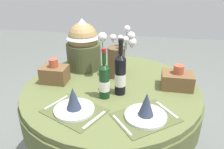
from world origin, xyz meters
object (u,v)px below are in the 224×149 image
(place_setting_right, at_px, (146,111))
(woven_basket_side_left, at_px, (54,74))
(wine_bottle_left, at_px, (120,74))
(wine_bottle_centre, at_px, (104,80))
(woven_basket_side_right, at_px, (177,80))
(flower_vase, at_px, (117,57))
(place_setting_left, at_px, (74,104))
(gift_tub_back_left, at_px, (83,43))
(dining_table, at_px, (111,102))

(place_setting_right, relative_size, woven_basket_side_left, 2.27)
(wine_bottle_left, bearing_deg, wine_bottle_centre, -144.04)
(place_setting_right, xyz_separation_m, woven_basket_side_right, (0.20, 0.40, 0.01))
(wine_bottle_left, distance_m, woven_basket_side_right, 0.42)
(place_setting_right, bearing_deg, flower_vase, 115.75)
(wine_bottle_left, xyz_separation_m, woven_basket_side_left, (-0.50, 0.08, -0.08))
(flower_vase, height_order, wine_bottle_centre, flower_vase)
(place_setting_left, xyz_separation_m, woven_basket_side_right, (0.62, 0.41, 0.01))
(flower_vase, height_order, woven_basket_side_left, flower_vase)
(wine_bottle_left, height_order, wine_bottle_centre, wine_bottle_left)
(place_setting_left, height_order, woven_basket_side_right, woven_basket_side_right)
(wine_bottle_left, xyz_separation_m, gift_tub_back_left, (-0.36, 0.37, 0.08))
(place_setting_left, height_order, gift_tub_back_left, gift_tub_back_left)
(place_setting_left, distance_m, woven_basket_side_left, 0.43)
(dining_table, bearing_deg, gift_tub_back_left, 134.68)
(wine_bottle_left, xyz_separation_m, woven_basket_side_right, (0.38, 0.15, -0.08))
(flower_vase, relative_size, wine_bottle_centre, 1.21)
(place_setting_left, xyz_separation_m, place_setting_right, (0.42, 0.01, 0.00))
(woven_basket_side_right, bearing_deg, dining_table, -171.53)
(dining_table, xyz_separation_m, wine_bottle_left, (0.08, -0.08, 0.28))
(wine_bottle_centre, bearing_deg, woven_basket_side_right, 24.79)
(dining_table, relative_size, place_setting_right, 2.99)
(dining_table, height_order, wine_bottle_centre, wine_bottle_centre)
(dining_table, bearing_deg, place_setting_left, -115.16)
(gift_tub_back_left, relative_size, woven_basket_side_right, 1.94)
(place_setting_right, xyz_separation_m, woven_basket_side_left, (-0.68, 0.33, 0.02))
(wine_bottle_centre, relative_size, gift_tub_back_left, 0.81)
(flower_vase, relative_size, wine_bottle_left, 1.07)
(gift_tub_back_left, height_order, woven_basket_side_left, gift_tub_back_left)
(dining_table, relative_size, wine_bottle_left, 3.36)
(woven_basket_side_left, relative_size, woven_basket_side_right, 0.87)
(woven_basket_side_left, xyz_separation_m, woven_basket_side_right, (0.88, 0.07, -0.01))
(place_setting_right, xyz_separation_m, wine_bottle_centre, (-0.28, 0.18, 0.08))
(dining_table, distance_m, wine_bottle_left, 0.30)
(wine_bottle_centre, height_order, woven_basket_side_right, wine_bottle_centre)
(dining_table, relative_size, flower_vase, 3.13)
(flower_vase, bearing_deg, place_setting_left, -108.38)
(flower_vase, bearing_deg, place_setting_right, -64.25)
(flower_vase, distance_m, gift_tub_back_left, 0.32)
(place_setting_left, distance_m, wine_bottle_centre, 0.25)
(wine_bottle_centre, bearing_deg, wine_bottle_left, 35.96)
(flower_vase, xyz_separation_m, wine_bottle_centre, (-0.03, -0.33, -0.04))
(place_setting_left, bearing_deg, wine_bottle_left, 47.45)
(place_setting_right, bearing_deg, place_setting_left, -178.47)
(gift_tub_back_left, bearing_deg, woven_basket_side_right, -16.39)
(wine_bottle_left, height_order, woven_basket_side_left, wine_bottle_left)
(dining_table, xyz_separation_m, place_setting_left, (-0.16, -0.34, 0.18))
(flower_vase, bearing_deg, woven_basket_side_right, -14.11)
(place_setting_right, xyz_separation_m, wine_bottle_left, (-0.18, 0.25, 0.10))
(place_setting_left, bearing_deg, woven_basket_side_left, 127.97)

